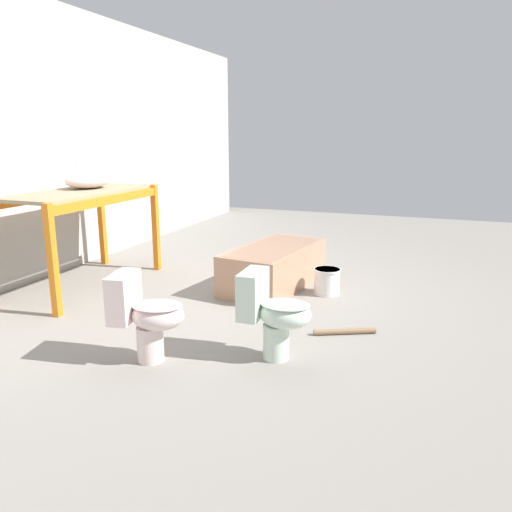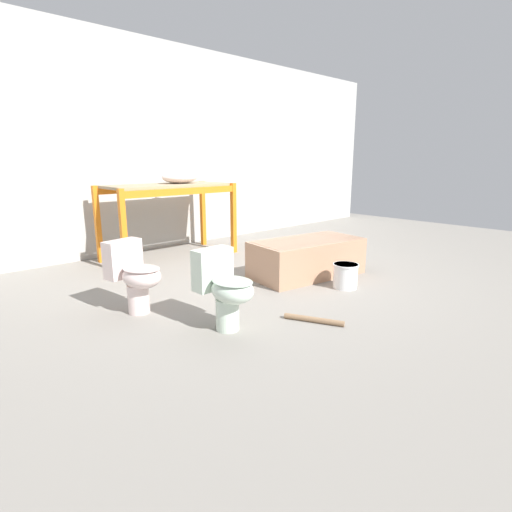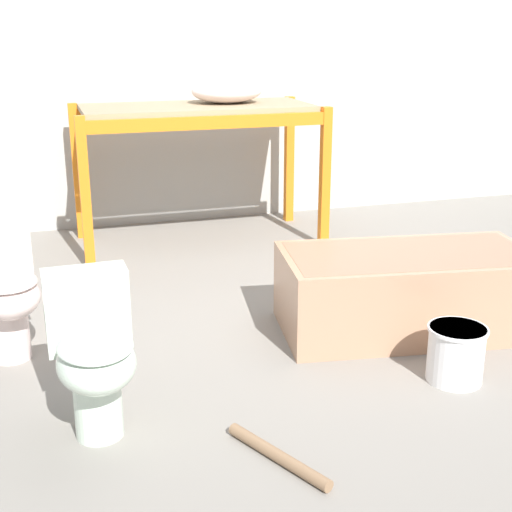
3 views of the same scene
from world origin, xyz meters
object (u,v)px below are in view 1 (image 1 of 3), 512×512
sink_basin (87,180)px  toilet_far (273,312)px  toilet_near (146,314)px  bucket_white (327,281)px  bathtub_main (274,264)px

sink_basin → toilet_far: bearing=-115.7°
sink_basin → toilet_near: (-1.67, -1.79, -0.80)m
sink_basin → toilet_near: sink_basin is taller
toilet_near → toilet_far: same height
sink_basin → bucket_white: (0.42, -2.71, -1.02)m
sink_basin → bucket_white: size_ratio=1.89×
toilet_far → bucket_white: bearing=-3.2°
toilet_near → sink_basin: bearing=34.7°
bathtub_main → toilet_far: (-1.77, -0.59, 0.11)m
sink_basin → toilet_near: bearing=-132.9°
toilet_near → bucket_white: (2.08, -0.92, -0.23)m
bathtub_main → bucket_white: bathtub_main is taller
sink_basin → bathtub_main: sink_basin is taller
toilet_near → bucket_white: bearing=-36.2°
bathtub_main → sink_basin: bearing=111.5°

